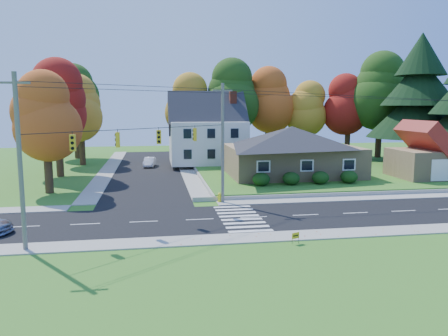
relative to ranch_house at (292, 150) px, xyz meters
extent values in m
plane|color=#3D7923|center=(-8.00, -16.00, -3.27)|extent=(120.00, 120.00, 0.00)
cube|color=black|center=(-8.00, -16.00, -3.26)|extent=(90.00, 8.00, 0.02)
cube|color=black|center=(-16.00, 10.00, -3.25)|extent=(8.00, 44.00, 0.02)
cube|color=#9C9A90|center=(-8.00, -11.00, -3.23)|extent=(90.00, 2.00, 0.08)
cube|color=#9C9A90|center=(-8.00, -21.00, -3.23)|extent=(90.00, 2.00, 0.08)
cube|color=#3D7923|center=(5.00, 5.00, -3.02)|extent=(30.00, 30.00, 0.50)
cube|color=tan|center=(0.00, 0.00, -1.17)|extent=(14.00, 10.00, 3.20)
pyramid|color=#26262B|center=(0.00, 0.00, 1.53)|extent=(14.60, 10.60, 2.20)
cube|color=silver|center=(-8.00, 12.00, 0.03)|extent=(10.00, 8.00, 5.60)
pyramid|color=#26262B|center=(-8.00, 12.00, 4.03)|extent=(10.40, 8.40, 2.40)
cube|color=brown|center=(-4.50, 12.00, 2.03)|extent=(0.90, 0.90, 9.60)
cube|color=tan|center=(14.00, -4.00, -1.27)|extent=(7.00, 6.00, 3.00)
pyramid|color=maroon|center=(14.00, -4.00, 1.03)|extent=(7.30, 6.30, 1.60)
cube|color=silver|center=(14.00, -7.05, -1.57)|extent=(3.20, 0.10, 2.20)
ellipsoid|color=#163A10|center=(-5.00, -6.20, -2.13)|extent=(1.70, 1.70, 1.27)
ellipsoid|color=#163A10|center=(-2.00, -6.20, -2.13)|extent=(1.70, 1.70, 1.27)
ellipsoid|color=#163A10|center=(1.00, -6.20, -2.13)|extent=(1.70, 1.70, 1.27)
ellipsoid|color=#163A10|center=(4.00, -6.20, -2.13)|extent=(1.70, 1.70, 1.27)
cylinder|color=#666059|center=(-22.50, -21.20, 1.73)|extent=(0.26, 0.26, 10.00)
cube|color=#666059|center=(-22.50, -21.20, 6.13)|extent=(1.60, 0.12, 0.12)
cylinder|color=#666059|center=(-9.50, -10.80, 1.73)|extent=(0.26, 0.26, 10.00)
cube|color=#666059|center=(-9.50, -10.80, 6.13)|extent=(1.60, 0.12, 0.12)
cube|color=gold|center=(-20.00, -19.20, 2.68)|extent=(0.34, 0.26, 1.00)
cube|color=gold|center=(-17.50, -17.20, 2.68)|extent=(0.26, 0.34, 1.00)
cube|color=gold|center=(-14.80, -15.05, 2.68)|extent=(0.34, 0.26, 1.00)
cube|color=gold|center=(-12.00, -12.80, 2.68)|extent=(0.26, 0.34, 1.00)
cylinder|color=black|center=(-16.00, -16.00, 3.33)|extent=(13.02, 10.43, 0.04)
cylinder|color=#3F2A19|center=(-10.00, 18.00, -0.07)|extent=(0.80, 0.80, 5.40)
sphere|color=#B17E22|center=(-10.00, 18.00, 3.83)|extent=(6.72, 6.72, 6.72)
sphere|color=#B17E22|center=(-10.00, 18.00, 5.51)|extent=(5.91, 5.91, 5.91)
sphere|color=#B17E22|center=(-10.00, 18.00, 7.19)|extent=(5.11, 5.11, 5.11)
cylinder|color=#3F2A19|center=(-4.00, 17.00, 0.38)|extent=(0.86, 0.86, 6.30)
sphere|color=#234713|center=(-4.00, 17.00, 4.93)|extent=(7.84, 7.84, 7.84)
sphere|color=#234713|center=(-4.00, 17.00, 6.89)|extent=(6.90, 6.90, 6.90)
sphere|color=#234713|center=(-4.00, 17.00, 8.85)|extent=(5.96, 5.96, 5.96)
cylinder|color=#3F2A19|center=(2.00, 18.00, 0.16)|extent=(0.83, 0.83, 5.85)
sphere|color=#BD4F1A|center=(2.00, 18.00, 4.38)|extent=(7.28, 7.28, 7.28)
sphere|color=#BD4F1A|center=(2.00, 18.00, 6.20)|extent=(6.41, 6.41, 6.41)
sphere|color=#BD4F1A|center=(2.00, 18.00, 8.02)|extent=(5.53, 5.53, 5.53)
cylinder|color=#3F2A19|center=(8.00, 17.00, -0.29)|extent=(0.77, 0.77, 4.95)
sphere|color=#B17E22|center=(8.00, 17.00, 3.28)|extent=(6.16, 6.16, 6.16)
sphere|color=#B17E22|center=(8.00, 17.00, 4.82)|extent=(5.42, 5.42, 5.42)
sphere|color=#B17E22|center=(8.00, 17.00, 6.36)|extent=(4.68, 4.68, 4.68)
cylinder|color=#3F2A19|center=(14.00, 16.00, -0.07)|extent=(0.80, 0.80, 5.40)
sphere|color=maroon|center=(14.00, 16.00, 3.83)|extent=(6.72, 6.72, 6.72)
sphere|color=maroon|center=(14.00, 16.00, 5.51)|extent=(5.91, 5.91, 5.91)
sphere|color=maroon|center=(14.00, 16.00, 7.19)|extent=(5.11, 5.11, 5.11)
cylinder|color=#3F2A19|center=(18.00, 14.00, 0.61)|extent=(0.89, 0.89, 6.75)
sphere|color=#234713|center=(18.00, 14.00, 5.48)|extent=(8.40, 8.40, 8.40)
sphere|color=#234713|center=(18.00, 14.00, 7.58)|extent=(7.39, 7.39, 7.39)
sphere|color=#234713|center=(18.00, 14.00, 9.68)|extent=(6.38, 6.38, 6.38)
cylinder|color=#3F2A19|center=(19.00, 6.00, -1.33)|extent=(0.40, 0.40, 2.88)
cone|color=black|center=(19.00, 6.00, 4.11)|extent=(12.80, 12.80, 6.72)
cone|color=black|center=(19.00, 6.00, 7.95)|extent=(9.60, 9.60, 6.08)
cone|color=black|center=(19.00, 6.00, 11.47)|extent=(6.40, 6.40, 5.44)
cylinder|color=#3F2A19|center=(-25.00, -4.00, -0.79)|extent=(0.77, 0.77, 4.95)
sphere|color=#BD4F1A|center=(-25.00, -4.00, 2.78)|extent=(6.16, 6.16, 6.16)
sphere|color=#BD4F1A|center=(-25.00, -4.00, 4.32)|extent=(5.42, 5.42, 5.42)
sphere|color=#BD4F1A|center=(-25.00, -4.00, 5.86)|extent=(4.68, 4.68, 4.68)
cylinder|color=#3F2A19|center=(-26.00, 6.00, -0.34)|extent=(0.83, 0.83, 5.85)
sphere|color=maroon|center=(-26.00, 6.00, 3.88)|extent=(7.28, 7.28, 7.28)
sphere|color=maroon|center=(-26.00, 6.00, 5.70)|extent=(6.41, 6.41, 6.41)
sphere|color=maroon|center=(-26.00, 6.00, 7.52)|extent=(5.53, 5.53, 5.53)
cylinder|color=#3F2A19|center=(-25.00, 16.00, -0.57)|extent=(0.80, 0.80, 5.40)
sphere|color=#B17E22|center=(-25.00, 16.00, 3.33)|extent=(6.72, 6.72, 6.72)
sphere|color=#B17E22|center=(-25.00, 16.00, 5.01)|extent=(5.91, 5.91, 5.91)
sphere|color=#B17E22|center=(-25.00, 16.00, 6.69)|extent=(5.11, 5.11, 5.11)
cylinder|color=#3F2A19|center=(-27.00, 24.00, -0.12)|extent=(0.86, 0.86, 6.30)
sphere|color=#234713|center=(-27.00, 24.00, 4.43)|extent=(7.84, 7.84, 7.84)
sphere|color=#234713|center=(-27.00, 24.00, 6.39)|extent=(6.90, 6.90, 6.90)
sphere|color=#234713|center=(-27.00, 24.00, 8.35)|extent=(5.96, 5.96, 5.96)
imported|color=silver|center=(-15.82, 12.52, -2.62)|extent=(1.75, 3.92, 1.25)
cylinder|color=yellow|center=(-9.76, -10.68, -3.21)|extent=(0.38, 0.38, 0.11)
cylinder|color=yellow|center=(-9.76, -10.68, -2.89)|extent=(0.26, 0.26, 0.59)
sphere|color=yellow|center=(-9.76, -10.68, -2.54)|extent=(0.28, 0.28, 0.28)
cylinder|color=yellow|center=(-9.76, -10.68, -2.79)|extent=(0.50, 0.24, 0.13)
cylinder|color=black|center=(-7.14, -22.46, -3.04)|extent=(0.02, 0.02, 0.46)
cylinder|color=black|center=(-6.74, -22.46, -3.04)|extent=(0.02, 0.02, 0.46)
cube|color=yellow|center=(-6.94, -22.46, -2.76)|extent=(0.52, 0.25, 0.37)
camera|label=1|loc=(-15.15, -46.60, 4.91)|focal=35.00mm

